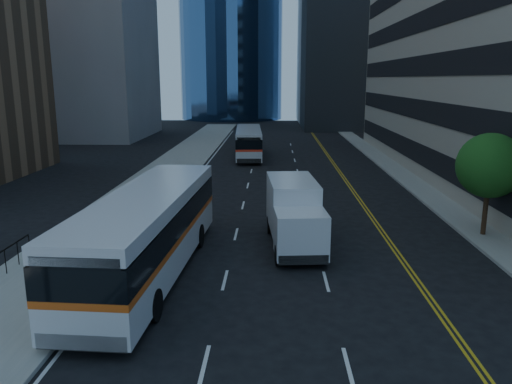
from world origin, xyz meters
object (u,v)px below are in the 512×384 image
(box_truck, at_px, (294,213))
(street_tree, at_px, (490,166))
(bus_rear, at_px, (249,142))
(bus_front, at_px, (149,230))

(box_truck, bearing_deg, street_tree, 5.25)
(street_tree, xyz_separation_m, bus_rear, (-13.11, 25.88, -2.07))
(bus_rear, bearing_deg, bus_front, -97.61)
(street_tree, distance_m, bus_front, 16.63)
(bus_front, height_order, box_truck, bus_front)
(bus_front, xyz_separation_m, bus_rear, (2.49, 31.35, -0.28))
(bus_front, bearing_deg, bus_rear, 88.43)
(street_tree, relative_size, bus_front, 0.38)
(street_tree, height_order, bus_rear, street_tree)
(street_tree, bearing_deg, box_truck, -169.93)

